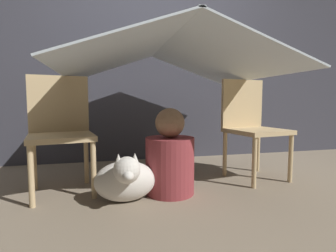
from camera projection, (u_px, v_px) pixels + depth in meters
The scene contains 7 objects.
ground_plane at pixel (173, 192), 1.91m from camera, with size 8.80×8.80×0.00m, color gray.
wall_back at pixel (147, 49), 2.94m from camera, with size 7.00×0.05×2.50m.
chair_left at pixel (60, 128), 1.91m from camera, with size 0.51×0.51×0.86m.
chair_right at pixel (251, 123), 2.28m from camera, with size 0.50×0.50×0.86m.
sheet_canopy at pixel (168, 57), 1.98m from camera, with size 1.56×1.43×0.28m.
person_front at pixel (170, 159), 1.88m from camera, with size 0.35×0.35×0.62m.
dog at pixel (125, 179), 1.70m from camera, with size 0.40×0.38×0.35m.
Camera 1 is at (-0.48, -1.80, 0.66)m, focal length 28.00 mm.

